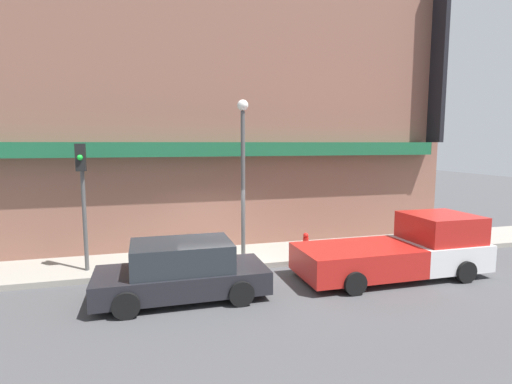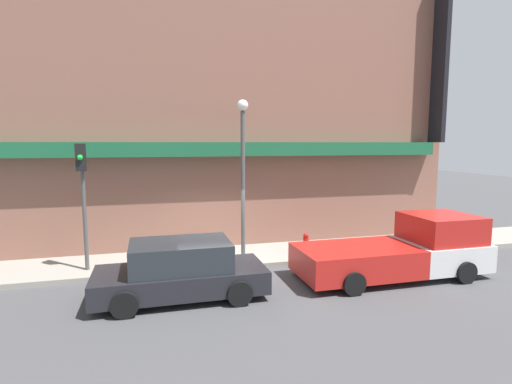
{
  "view_description": "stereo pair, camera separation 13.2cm",
  "coord_description": "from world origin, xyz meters",
  "px_view_note": "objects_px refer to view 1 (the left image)",
  "views": [
    {
      "loc": [
        -2.2,
        -11.94,
        4.02
      ],
      "look_at": [
        1.41,
        1.0,
        2.38
      ],
      "focal_mm": 28.0,
      "sensor_mm": 36.0,
      "label": 1
    },
    {
      "loc": [
        -2.07,
        -11.97,
        4.02
      ],
      "look_at": [
        1.41,
        1.0,
        2.38
      ],
      "focal_mm": 28.0,
      "sensor_mm": 36.0,
      "label": 2
    }
  ],
  "objects_px": {
    "fire_hydrant": "(306,243)",
    "street_lamp": "(243,160)",
    "traffic_light": "(82,185)",
    "parked_car": "(182,271)",
    "pickup_truck": "(403,250)"
  },
  "relations": [
    {
      "from": "parked_car",
      "to": "traffic_light",
      "type": "distance_m",
      "value": 4.16
    },
    {
      "from": "pickup_truck",
      "to": "traffic_light",
      "type": "relative_size",
      "value": 1.5
    },
    {
      "from": "fire_hydrant",
      "to": "street_lamp",
      "type": "distance_m",
      "value": 3.75
    },
    {
      "from": "fire_hydrant",
      "to": "street_lamp",
      "type": "bearing_deg",
      "value": -175.77
    },
    {
      "from": "street_lamp",
      "to": "pickup_truck",
      "type": "bearing_deg",
      "value": -29.17
    },
    {
      "from": "parked_car",
      "to": "fire_hydrant",
      "type": "distance_m",
      "value": 5.27
    },
    {
      "from": "fire_hydrant",
      "to": "traffic_light",
      "type": "relative_size",
      "value": 0.18
    },
    {
      "from": "pickup_truck",
      "to": "fire_hydrant",
      "type": "xyz_separation_m",
      "value": [
        -2.08,
        2.62,
        -0.27
      ]
    },
    {
      "from": "pickup_truck",
      "to": "street_lamp",
      "type": "bearing_deg",
      "value": 149.24
    },
    {
      "from": "parked_car",
      "to": "street_lamp",
      "type": "xyz_separation_m",
      "value": [
        2.25,
        2.45,
        2.75
      ]
    },
    {
      "from": "street_lamp",
      "to": "traffic_light",
      "type": "xyz_separation_m",
      "value": [
        -4.88,
        0.01,
        -0.66
      ]
    },
    {
      "from": "parked_car",
      "to": "fire_hydrant",
      "type": "height_order",
      "value": "parked_car"
    },
    {
      "from": "pickup_truck",
      "to": "parked_car",
      "type": "distance_m",
      "value": 6.64
    },
    {
      "from": "parked_car",
      "to": "fire_hydrant",
      "type": "bearing_deg",
      "value": 27.93
    },
    {
      "from": "pickup_truck",
      "to": "fire_hydrant",
      "type": "height_order",
      "value": "pickup_truck"
    }
  ]
}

